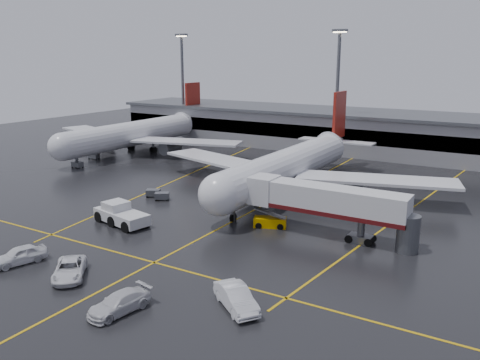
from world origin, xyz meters
The scene contains 22 objects.
ground centered at (0.00, 0.00, 0.00)m, with size 220.00×220.00×0.00m, color black.
apron_line_centre centered at (0.00, 0.00, 0.01)m, with size 0.25×90.00×0.02m, color gold.
apron_line_stop centered at (0.00, -22.00, 0.01)m, with size 60.00×0.25×0.02m, color gold.
apron_line_left centered at (-20.00, 10.00, 0.01)m, with size 0.25×70.00×0.02m, color gold.
apron_line_right centered at (18.00, 10.00, 0.01)m, with size 0.25×70.00×0.02m, color gold.
terminal centered at (0.00, 47.93, 4.32)m, with size 122.00×19.00×8.60m.
light_mast_left centered at (-45.00, 42.00, 14.47)m, with size 3.00×1.20×25.45m.
light_mast_mid centered at (-5.00, 42.00, 14.47)m, with size 3.00×1.20×25.45m.
main_airliner centered at (0.00, 9.70, 4.21)m, with size 48.80×45.60×14.10m.
second_airliner centered at (-42.00, 21.70, 4.21)m, with size 48.80×45.60×14.10m.
jet_bridge centered at (11.87, -6.00, 3.93)m, with size 19.90×3.40×6.05m.
pushback_tractor centered at (-11.40, -14.93, 1.10)m, with size 8.19×4.66×2.76m.
belt_loader centered at (4.95, -6.50, 0.61)m, with size 4.22×2.97×2.46m.
service_van_a centered at (-4.52, -28.66, 0.80)m, with size 2.65×5.74×1.60m, color white.
service_van_b centered at (4.12, -31.03, 0.80)m, with size 2.23×5.48×1.59m, color silver.
service_van_c centered at (11.85, -25.64, 0.93)m, with size 1.97×5.64×1.86m, color white.
service_van_d centered at (-11.32, -29.05, 0.88)m, with size 2.09×5.19×1.77m, color white.
baggage_cart_a centered at (-13.75, -4.24, 0.63)m, with size 2.38×2.21×1.12m.
baggage_cart_b centered at (-15.97, -3.57, 0.63)m, with size 2.38×2.10×1.12m.
baggage_cart_c centered at (-11.34, 6.29, 0.63)m, with size 2.11×1.48×1.12m.
baggage_cart_d centered at (-44.57, 11.55, 0.63)m, with size 2.19×1.63×1.12m.
baggage_cart_e centered at (-41.07, 4.27, 0.63)m, with size 2.02×1.32×1.12m.
Camera 1 is at (31.06, -56.98, 20.01)m, focal length 36.97 mm.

